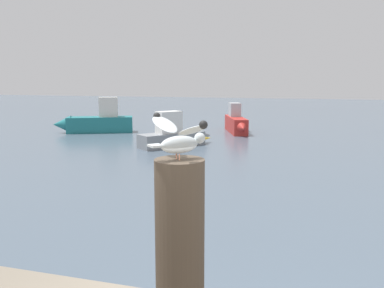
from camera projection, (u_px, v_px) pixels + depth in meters
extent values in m
cylinder|color=#382D23|center=(180.00, 243.00, 2.39)|extent=(0.29, 0.29, 0.99)
cylinder|color=tan|center=(179.00, 157.00, 2.29)|extent=(0.01, 0.01, 0.04)
cylinder|color=tan|center=(176.00, 156.00, 2.32)|extent=(0.01, 0.01, 0.04)
ellipsoid|color=silver|center=(179.00, 145.00, 2.30)|extent=(0.22, 0.23, 0.10)
sphere|color=silver|center=(200.00, 138.00, 2.36)|extent=(0.06, 0.06, 0.06)
cone|color=gold|center=(208.00, 138.00, 2.39)|extent=(0.05, 0.05, 0.02)
cube|color=silver|center=(156.00, 146.00, 2.23)|extent=(0.11, 0.11, 0.01)
ellipsoid|color=silver|center=(192.00, 130.00, 2.13)|extent=(0.26, 0.25, 0.09)
sphere|color=#262626|center=(203.00, 125.00, 2.03)|extent=(0.04, 0.04, 0.04)
ellipsoid|color=silver|center=(165.00, 124.00, 2.42)|extent=(0.26, 0.25, 0.09)
sphere|color=#262626|center=(157.00, 116.00, 2.51)|extent=(0.04, 0.04, 0.04)
cube|color=#B72D28|center=(236.00, 125.00, 22.27)|extent=(1.82, 3.33, 0.83)
cone|color=#B72D28|center=(242.00, 128.00, 20.47)|extent=(0.84, 0.84, 0.66)
cube|color=#B2B2B7|center=(235.00, 110.00, 22.60)|extent=(0.84, 1.05, 0.74)
cube|color=#1E7075|center=(100.00, 125.00, 22.21)|extent=(3.59, 2.38, 0.84)
cone|color=#1E7075|center=(62.00, 124.00, 21.94)|extent=(1.24, 1.24, 0.94)
cube|color=silver|center=(108.00, 107.00, 22.13)|extent=(1.15, 0.97, 1.06)
cube|color=gray|center=(172.00, 140.00, 17.58)|extent=(2.51, 2.86, 0.60)
cone|color=gray|center=(203.00, 136.00, 18.54)|extent=(1.14, 1.14, 0.81)
cube|color=white|center=(169.00, 122.00, 17.38)|extent=(1.10, 1.18, 0.93)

